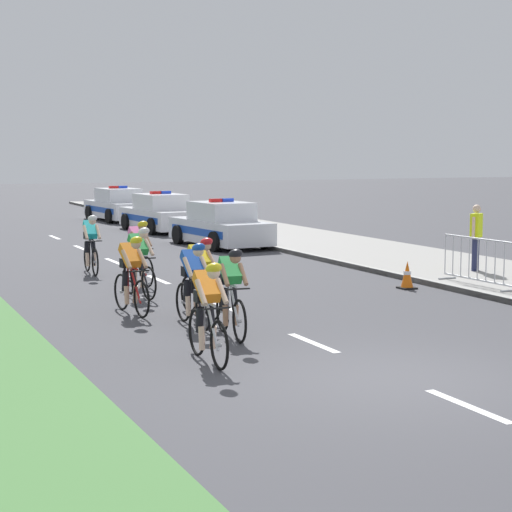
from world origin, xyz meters
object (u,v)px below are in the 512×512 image
cyclist_fourth (200,276)px  cyclist_sixth (139,261)px  cyclist_fifth (131,274)px  spectator_closest (476,233)px  police_car_nearest (220,226)px  cyclist_second (231,291)px  cyclist_eighth (91,243)px  police_car_third (118,206)px  crowd_barrier_middle (478,262)px  cyclist_lead (208,310)px  police_car_second (160,214)px  cyclist_seventh (139,252)px  traffic_cone_near (407,275)px  cyclist_third (193,283)px

cyclist_fourth → cyclist_sixth: 2.69m
cyclist_fifth → spectator_closest: (9.49, 1.64, 0.30)m
cyclist_fourth → police_car_nearest: (5.17, 11.60, -0.11)m
cyclist_sixth → cyclist_second: bearing=-88.1°
cyclist_eighth → police_car_nearest: bearing=41.1°
police_car_third → crowd_barrier_middle: police_car_third is taller
cyclist_second → police_car_third: 26.48m
cyclist_fourth → cyclist_eighth: 6.75m
cyclist_lead → spectator_closest: (9.62, 5.97, 0.30)m
cyclist_eighth → police_car_third: size_ratio=0.38×
cyclist_second → cyclist_fourth: same height
cyclist_second → police_car_second: size_ratio=0.38×
police_car_nearest → police_car_second: same height
cyclist_fourth → crowd_barrier_middle: 6.87m
cyclist_eighth → spectator_closest: size_ratio=1.03×
cyclist_sixth → cyclist_eighth: same height
cyclist_lead → cyclist_seventh: size_ratio=1.00×
police_car_nearest → police_car_third: same height
cyclist_sixth → cyclist_seventh: (0.52, 1.76, 0.00)m
police_car_second → traffic_cone_near: 16.62m
cyclist_sixth → spectator_closest: (8.76, -0.23, 0.30)m
cyclist_seventh → traffic_cone_near: (5.39, -3.15, -0.48)m
traffic_cone_near → spectator_closest: size_ratio=0.38×
cyclist_eighth → crowd_barrier_middle: bearing=-41.0°
cyclist_sixth → police_car_third: size_ratio=0.38×
cyclist_seventh → traffic_cone_near: cyclist_seventh is taller
cyclist_lead → cyclist_eighth: 10.31m
cyclist_third → police_car_second: size_ratio=0.38×
cyclist_eighth → traffic_cone_near: (5.94, -5.47, -0.48)m
cyclist_fifth → spectator_closest: bearing=9.8°
cyclist_third → cyclist_eighth: bearing=89.6°
police_car_nearest → crowd_barrier_middle: police_car_nearest is taller
cyclist_lead → spectator_closest: bearing=31.8°
cyclist_lead → cyclist_seventh: (1.39, 7.95, 0.00)m
cyclist_third → police_car_nearest: 13.66m
cyclist_fourth → cyclist_seventh: bearing=88.1°
cyclist_third → police_car_nearest: bearing=65.7°
cyclist_second → police_car_nearest: 14.63m
spectator_closest → crowd_barrier_middle: bearing=-127.5°
cyclist_lead → cyclist_fifth: 4.33m
cyclist_third → cyclist_sixth: same height
cyclist_lead → cyclist_third: bearing=73.8°
cyclist_second → cyclist_seventh: 6.43m
cyclist_seventh → police_car_third: bearing=75.6°
cyclist_fifth → traffic_cone_near: size_ratio=2.69×
cyclist_sixth → police_car_third: (5.55, 21.26, -0.11)m
cyclist_third → police_car_nearest: size_ratio=0.38×
police_car_nearest → crowd_barrier_middle: (1.68, -11.16, -0.03)m
police_car_third → traffic_cone_near: 22.66m
cyclist_fifth → police_car_nearest: police_car_nearest is taller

